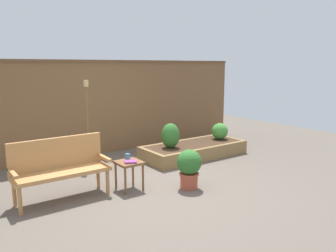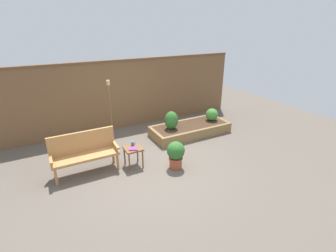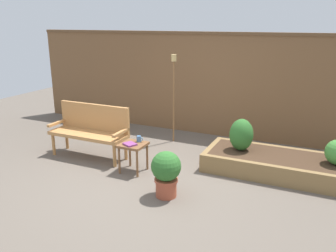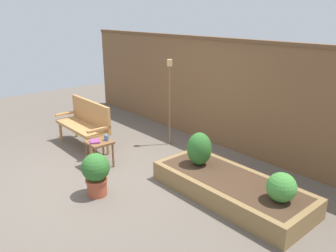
# 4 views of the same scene
# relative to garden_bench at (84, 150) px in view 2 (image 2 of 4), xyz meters

# --- Properties ---
(ground_plane) EXTENTS (14.00, 14.00, 0.00)m
(ground_plane) POSITION_rel_garden_bench_xyz_m (1.42, -0.47, -0.54)
(ground_plane) COLOR #60564C
(fence_back) EXTENTS (8.40, 0.14, 2.16)m
(fence_back) POSITION_rel_garden_bench_xyz_m (1.42, 2.13, 0.55)
(fence_back) COLOR brown
(fence_back) RESTS_ON ground_plane
(garden_bench) EXTENTS (1.44, 0.48, 0.94)m
(garden_bench) POSITION_rel_garden_bench_xyz_m (0.00, 0.00, 0.00)
(garden_bench) COLOR #B77F47
(garden_bench) RESTS_ON ground_plane
(side_table) EXTENTS (0.40, 0.40, 0.48)m
(side_table) POSITION_rel_garden_bench_xyz_m (1.04, -0.30, -0.15)
(side_table) COLOR brown
(side_table) RESTS_ON ground_plane
(cup_on_table) EXTENTS (0.11, 0.07, 0.10)m
(cup_on_table) POSITION_rel_garden_bench_xyz_m (1.09, -0.18, -0.01)
(cup_on_table) COLOR teal
(cup_on_table) RESTS_ON side_table
(book_on_table) EXTENTS (0.25, 0.23, 0.03)m
(book_on_table) POSITION_rel_garden_bench_xyz_m (1.03, -0.38, -0.05)
(book_on_table) COLOR #7F3875
(book_on_table) RESTS_ON side_table
(potted_boxwood) EXTENTS (0.42, 0.42, 0.66)m
(potted_boxwood) POSITION_rel_garden_bench_xyz_m (1.88, -0.84, -0.17)
(potted_boxwood) COLOR #A84C33
(potted_boxwood) RESTS_ON ground_plane
(raised_planter_bed) EXTENTS (2.40, 1.00, 0.30)m
(raised_planter_bed) POSITION_rel_garden_bench_xyz_m (3.22, 0.62, -0.39)
(raised_planter_bed) COLOR olive
(raised_planter_bed) RESTS_ON ground_plane
(shrub_near_bench) EXTENTS (0.39, 0.39, 0.53)m
(shrub_near_bench) POSITION_rel_garden_bench_xyz_m (2.57, 0.62, 0.02)
(shrub_near_bench) COLOR brown
(shrub_near_bench) RESTS_ON raised_planter_bed
(shrub_far_corner) EXTENTS (0.38, 0.38, 0.38)m
(shrub_far_corner) POSITION_rel_garden_bench_xyz_m (4.03, 0.62, -0.05)
(shrub_far_corner) COLOR brown
(shrub_far_corner) RESTS_ON raised_planter_bed
(tiki_torch) EXTENTS (0.10, 0.10, 1.75)m
(tiki_torch) POSITION_rel_garden_bench_xyz_m (1.02, 1.34, 0.65)
(tiki_torch) COLOR brown
(tiki_torch) RESTS_ON ground_plane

